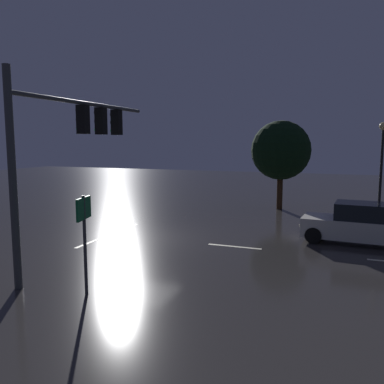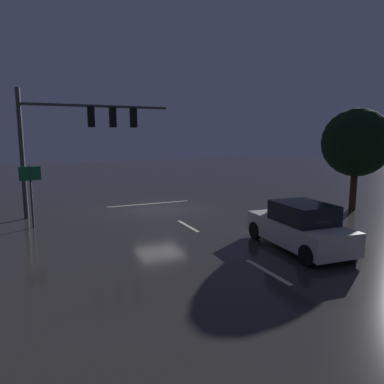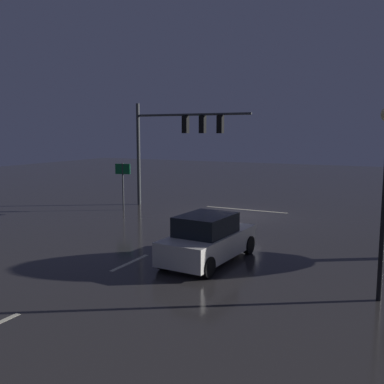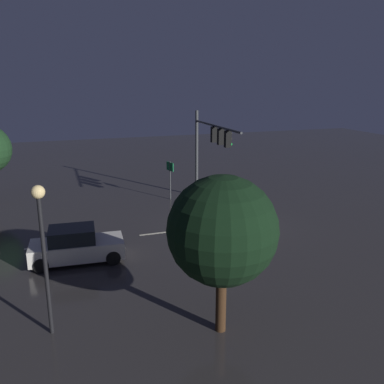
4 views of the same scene
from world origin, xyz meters
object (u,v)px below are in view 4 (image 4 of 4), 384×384
Objects in this scene: traffic_signal_assembly at (211,142)px; street_lamp_left_kerb at (42,233)px; route_sign at (170,172)px; car_approaching at (76,246)px; tree_left_far at (222,231)px.

traffic_signal_assembly is 1.43× the size of street_lamp_left_kerb.
traffic_signal_assembly is 15.95m from street_lamp_left_kerb.
car_approaching is at bearing 140.74° from route_sign.
traffic_signal_assembly is 2.70× the size of route_sign.
tree_left_far is at bearing -149.82° from car_approaching.
car_approaching is 0.81× the size of tree_left_far.
tree_left_far reaches higher than route_sign.
car_approaching is 0.85× the size of street_lamp_left_kerb.
route_sign is at bearing -39.26° from car_approaching.
car_approaching is at bearing -12.15° from street_lamp_left_kerb.
tree_left_far is (-16.15, 2.84, 1.67)m from route_sign.
car_approaching is at bearing 124.18° from traffic_signal_assembly.
street_lamp_left_kerb is 0.95× the size of tree_left_far.
street_lamp_left_kerb is 16.75m from route_sign.
route_sign is (2.44, 2.13, -2.43)m from traffic_signal_assembly.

